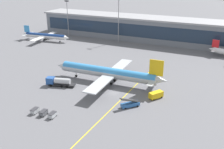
# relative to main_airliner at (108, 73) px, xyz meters

# --- Properties ---
(ground_plane) EXTENTS (700.00, 700.00, 0.00)m
(ground_plane) POSITION_rel_main_airliner_xyz_m (5.56, -7.60, -4.10)
(ground_plane) COLOR slate
(apron_lead_in_line) EXTENTS (2.50, 79.98, 0.01)m
(apron_lead_in_line) POSITION_rel_main_airliner_xyz_m (10.41, -5.60, -4.10)
(apron_lead_in_line) COLOR yellow
(apron_lead_in_line) RESTS_ON ground_plane
(terminal_building) EXTENTS (184.54, 19.35, 14.28)m
(terminal_building) POSITION_rel_main_airliner_xyz_m (13.38, 70.24, 3.06)
(terminal_building) COLOR slate
(terminal_building) RESTS_ON ground_plane
(main_airliner) EXTENTS (45.86, 36.47, 11.64)m
(main_airliner) POSITION_rel_main_airliner_xyz_m (0.00, 0.00, 0.00)
(main_airliner) COLOR #B2B7BC
(main_airliner) RESTS_ON ground_plane
(fuel_tanker) EXTENTS (11.08, 5.28, 3.25)m
(fuel_tanker) POSITION_rel_main_airliner_xyz_m (-15.27, -10.80, -2.35)
(fuel_tanker) COLOR #232326
(fuel_tanker) RESTS_ON ground_plane
(belt_loader) EXTENTS (5.62, 6.00, 3.49)m
(belt_loader) POSITION_rel_main_airliner_xyz_m (14.88, -14.39, -3.11)
(belt_loader) COLOR #285B9E
(belt_loader) RESTS_ON ground_plane
(crew_van) EXTENTS (4.47, 5.34, 2.30)m
(crew_van) POSITION_rel_main_airliner_xyz_m (20.60, -4.92, -2.79)
(crew_van) COLOR yellow
(crew_van) RESTS_ON ground_plane
(baggage_cart_0) EXTENTS (1.72, 2.71, 1.48)m
(baggage_cart_0) POSITION_rel_main_airliner_xyz_m (-9.95, -30.32, -3.32)
(baggage_cart_0) COLOR #B2B7BC
(baggage_cart_0) RESTS_ON ground_plane
(baggage_cart_1) EXTENTS (1.72, 2.71, 1.48)m
(baggage_cart_1) POSITION_rel_main_airliner_xyz_m (-6.75, -30.18, -3.32)
(baggage_cart_1) COLOR #595B60
(baggage_cart_1) RESTS_ON ground_plane
(baggage_cart_2) EXTENTS (1.72, 2.71, 1.48)m
(baggage_cart_2) POSITION_rel_main_airliner_xyz_m (-3.56, -30.04, -3.32)
(baggage_cart_2) COLOR #B2B7BC
(baggage_cart_2) RESTS_ON ground_plane
(commuter_jet_far) EXTENTS (32.76, 26.08, 8.69)m
(commuter_jet_far) POSITION_rel_main_airliner_xyz_m (-63.60, 41.53, -1.05)
(commuter_jet_far) COLOR white
(commuter_jet_far) RESTS_ON ground_plane
(apron_light_mast_0) EXTENTS (2.80, 0.50, 26.01)m
(apron_light_mast_0) POSITION_rel_main_airliner_xyz_m (-21.58, 58.28, 10.93)
(apron_light_mast_0) COLOR gray
(apron_light_mast_0) RESTS_ON ground_plane
(apron_light_mast_1) EXTENTS (2.80, 0.50, 22.99)m
(apron_light_mast_1) POSITION_rel_main_airliner_xyz_m (-57.76, 58.28, 9.37)
(apron_light_mast_1) COLOR gray
(apron_light_mast_1) RESTS_ON ground_plane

